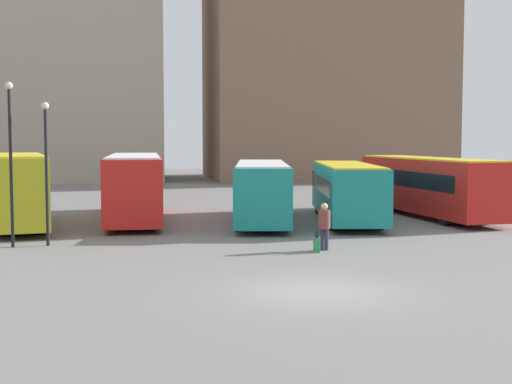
{
  "coord_description": "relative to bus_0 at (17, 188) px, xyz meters",
  "views": [
    {
      "loc": [
        -4.59,
        -18.09,
        4.02
      ],
      "look_at": [
        0.17,
        11.2,
        1.82
      ],
      "focal_mm": 50.0,
      "sensor_mm": 36.0,
      "label": 1
    }
  ],
  "objects": [
    {
      "name": "suitcase",
      "position": [
        11.78,
        -9.24,
        -1.54
      ],
      "size": [
        0.35,
        0.49,
        0.75
      ],
      "rotation": [
        0.0,
        0.0,
        1.3
      ],
      "color": "#28844C",
      "rests_on": "ground_plane"
    },
    {
      "name": "bus_3",
      "position": [
        15.59,
        0.0,
        -0.26
      ],
      "size": [
        4.29,
        11.23,
        2.82
      ],
      "rotation": [
        0.0,
        0.0,
        1.41
      ],
      "color": "#19847F",
      "rests_on": "ground_plane"
    },
    {
      "name": "bus_2",
      "position": [
        11.36,
        0.07,
        -0.22
      ],
      "size": [
        4.13,
        10.99,
        2.9
      ],
      "rotation": [
        0.0,
        0.0,
        1.41
      ],
      "color": "#19847F",
      "rests_on": "ground_plane"
    },
    {
      "name": "bus_0",
      "position": [
        0.0,
        0.0,
        0.0
      ],
      "size": [
        4.11,
        10.03,
        3.34
      ],
      "rotation": [
        0.0,
        0.0,
        1.74
      ],
      "color": "gold",
      "rests_on": "ground_plane"
    },
    {
      "name": "ground_plane",
      "position": [
        10.18,
        -15.69,
        -1.81
      ],
      "size": [
        160.0,
        160.0,
        0.0
      ],
      "primitive_type": "plane",
      "color": "slate"
    },
    {
      "name": "building_block_right",
      "position": [
        24.07,
        38.5,
        12.55
      ],
      "size": [
        22.92,
        17.97,
        28.7
      ],
      "color": "#7F604C",
      "rests_on": "ground_plane"
    },
    {
      "name": "lamp_post_1",
      "position": [
        2.1,
        -6.14,
        1.39
      ],
      "size": [
        0.28,
        0.28,
        5.41
      ],
      "color": "black",
      "rests_on": "ground_plane"
    },
    {
      "name": "lamp_post_0",
      "position": [
        0.85,
        -6.29,
        1.77
      ],
      "size": [
        0.28,
        0.28,
        6.13
      ],
      "color": "black",
      "rests_on": "ground_plane"
    },
    {
      "name": "bus_4",
      "position": [
        20.35,
        1.37,
        -0.13
      ],
      "size": [
        3.28,
        12.42,
        3.07
      ],
      "rotation": [
        0.0,
        0.0,
        1.64
      ],
      "color": "red",
      "rests_on": "ground_plane"
    },
    {
      "name": "bus_1",
      "position": [
        5.3,
        2.16,
        -0.04
      ],
      "size": [
        2.68,
        12.01,
        3.24
      ],
      "rotation": [
        0.0,
        0.0,
        1.56
      ],
      "color": "red",
      "rests_on": "ground_plane"
    },
    {
      "name": "traveler",
      "position": [
        12.15,
        -8.88,
        -0.78
      ],
      "size": [
        0.55,
        0.55,
        1.72
      ],
      "rotation": [
        0.0,
        0.0,
        1.3
      ],
      "color": "#382D4C",
      "rests_on": "ground_plane"
    }
  ]
}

